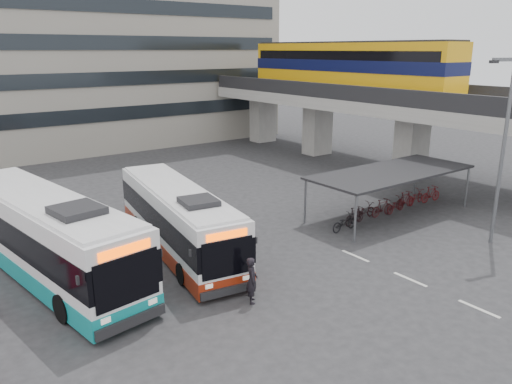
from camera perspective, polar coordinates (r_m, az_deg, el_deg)
ground at (r=21.73m, az=6.78°, el=-8.84°), size 120.00×120.00×0.00m
viaduct at (r=41.46m, az=11.56°, el=11.77°), size 8.00×32.00×9.68m
bike_shelter at (r=29.12m, az=15.03°, el=-0.05°), size 10.00×4.00×2.54m
office_block at (r=54.03m, az=-16.01°, el=19.08°), size 30.00×15.00×25.00m
road_markings at (r=21.69m, az=17.21°, el=-9.52°), size 0.15×7.60×0.01m
bus_main at (r=23.35m, az=-8.90°, el=-3.14°), size 3.99×11.19×3.24m
bus_teal at (r=22.17m, az=-22.86°, el=-4.71°), size 4.57×12.81×3.71m
pedestrian at (r=18.67m, az=-0.47°, el=-10.03°), size 0.70×0.78×1.78m
lamp_post at (r=25.70m, az=26.35°, el=5.19°), size 1.52×0.55×8.76m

